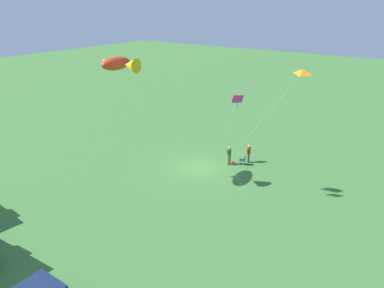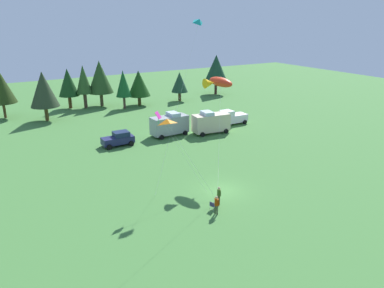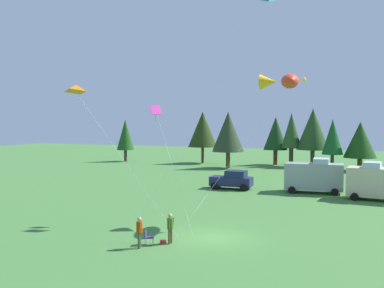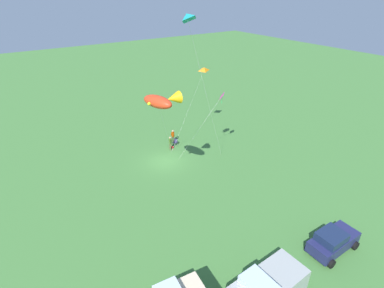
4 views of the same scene
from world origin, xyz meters
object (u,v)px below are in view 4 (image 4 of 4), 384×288
(person_kite_flyer, at_px, (170,142))
(kite_diamond_rainbow, at_px, (220,98))
(person_spectator, at_px, (173,135))
(kite_delta_teal, at_px, (187,18))
(car_navy_hatch, at_px, (333,241))
(kite_large_fish, at_px, (162,101))
(kite_delta_orange, at_px, (204,69))
(backpack_on_grass, at_px, (172,147))
(folding_chair, at_px, (175,142))

(person_kite_flyer, relative_size, kite_diamond_rainbow, 0.22)
(person_spectator, relative_size, kite_delta_teal, 0.11)
(car_navy_hatch, bearing_deg, kite_large_fish, -60.07)
(person_spectator, relative_size, car_navy_hatch, 0.41)
(kite_diamond_rainbow, bearing_deg, person_spectator, -72.57)
(person_kite_flyer, xyz_separation_m, kite_delta_teal, (3.54, 9.40, 14.86))
(kite_diamond_rainbow, relative_size, kite_delta_orange, 0.87)
(backpack_on_grass, height_order, car_navy_hatch, car_navy_hatch)
(car_navy_hatch, distance_m, kite_delta_teal, 19.45)
(kite_diamond_rainbow, height_order, kite_delta_orange, kite_delta_orange)
(kite_large_fish, height_order, kite_diamond_rainbow, kite_large_fish)
(kite_large_fish, xyz_separation_m, kite_delta_orange, (-10.61, -8.86, -0.79))
(person_kite_flyer, bearing_deg, car_navy_hatch, 105.07)
(kite_large_fish, bearing_deg, person_kite_flyer, -122.44)
(folding_chair, xyz_separation_m, kite_diamond_rainbow, (-2.19, 5.82, 6.96))
(person_kite_flyer, height_order, kite_delta_teal, kite_delta_teal)
(kite_delta_teal, height_order, kite_diamond_rainbow, kite_delta_teal)
(person_spectator, bearing_deg, kite_diamond_rainbow, 93.95)
(person_kite_flyer, height_order, folding_chair, person_kite_flyer)
(backpack_on_grass, distance_m, car_navy_hatch, 20.76)
(person_kite_flyer, height_order, person_spectator, same)
(kite_large_fish, distance_m, kite_diamond_rainbow, 9.06)
(folding_chair, height_order, car_navy_hatch, car_navy_hatch)
(kite_diamond_rainbow, bearing_deg, kite_large_fish, 18.40)
(person_spectator, distance_m, car_navy_hatch, 21.90)
(folding_chair, height_order, person_spectator, person_spectator)
(backpack_on_grass, bearing_deg, kite_diamond_rainbow, 118.64)
(folding_chair, height_order, kite_large_fish, kite_large_fish)
(person_kite_flyer, xyz_separation_m, car_navy_hatch, (-2.21, 20.46, -0.07))
(folding_chair, bearing_deg, person_kite_flyer, 14.18)
(backpack_on_grass, relative_size, kite_diamond_rainbow, 0.04)
(person_kite_flyer, xyz_separation_m, backpack_on_grass, (-0.36, -0.19, -0.91))
(backpack_on_grass, relative_size, kite_delta_orange, 0.03)
(person_spectator, bearing_deg, person_kite_flyer, 35.67)
(person_kite_flyer, bearing_deg, kite_delta_orange, -161.66)
(kite_delta_teal, relative_size, kite_delta_orange, 1.77)
(kite_delta_teal, bearing_deg, kite_delta_orange, -131.43)
(person_spectator, height_order, kite_large_fish, kite_large_fish)
(person_kite_flyer, relative_size, folding_chair, 2.12)
(car_navy_hatch, xyz_separation_m, kite_diamond_rainbow, (-1.07, -15.30, 6.50))
(backpack_on_grass, bearing_deg, folding_chair, -147.87)
(folding_chair, bearing_deg, kite_delta_orange, 166.84)
(car_navy_hatch, height_order, kite_diamond_rainbow, kite_diamond_rainbow)
(folding_chair, xyz_separation_m, kite_delta_teal, (4.64, 10.05, 15.39))
(kite_large_fish, bearing_deg, kite_delta_orange, -140.16)
(person_spectator, height_order, car_navy_hatch, car_navy_hatch)
(person_spectator, bearing_deg, car_navy_hatch, 79.12)
(car_navy_hatch, relative_size, kite_delta_teal, 0.26)
(folding_chair, distance_m, car_navy_hatch, 21.15)
(car_navy_hatch, bearing_deg, person_kite_flyer, -83.96)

